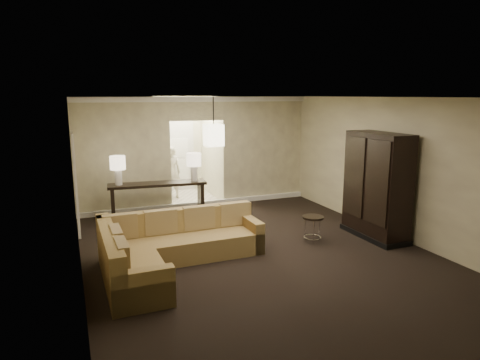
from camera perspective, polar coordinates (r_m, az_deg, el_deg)
name	(u,v)px	position (r m, az deg, el deg)	size (l,w,h in m)	color
ground	(264,259)	(7.67, 3.22, -10.47)	(8.00, 8.00, 0.00)	black
wall_back	(198,152)	(10.97, -5.67, 3.69)	(6.00, 0.04, 2.80)	beige
wall_front	(467,268)	(4.17, 28.02, -10.34)	(6.00, 0.04, 2.80)	beige
wall_left	(77,197)	(6.59, -20.96, -2.11)	(0.04, 8.00, 2.80)	beige
wall_right	(403,170)	(8.96, 20.95, 1.28)	(0.04, 8.00, 2.80)	beige
ceiling	(266,97)	(7.12, 3.47, 10.93)	(6.00, 8.00, 0.02)	silver
crown_molding	(197,99)	(10.82, -5.73, 10.65)	(6.00, 0.10, 0.12)	white
baseboard	(199,204)	(11.18, -5.46, -3.17)	(6.00, 0.10, 0.12)	white
side_door	(76,184)	(9.40, -21.08, -0.46)	(0.05, 0.90, 2.10)	silver
foyer	(184,150)	(12.26, -7.45, 3.98)	(1.44, 2.02, 2.80)	white
sectional_sofa	(168,248)	(7.32, -9.57, -8.90)	(2.82, 2.25, 0.84)	brown
coffee_table	(162,242)	(8.02, -10.41, -8.18)	(1.02, 1.02, 0.39)	white
console_table	(158,197)	(10.08, -10.87, -2.28)	(2.25, 0.72, 0.86)	black
armoire	(377,188)	(8.95, 17.74, -1.03)	(0.63, 1.47, 2.12)	black
drink_table	(313,224)	(8.51, 9.69, -5.75)	(0.42, 0.42, 0.52)	black
table_lamp_left	(118,166)	(9.89, -15.98, 1.84)	(0.34, 0.34, 0.65)	white
table_lamp_right	(194,162)	(10.04, -6.17, 2.36)	(0.34, 0.34, 0.65)	white
pendant_light	(214,135)	(9.67, -3.53, 6.00)	(0.38, 0.38, 1.09)	black
person	(171,170)	(11.97, -9.14, 1.37)	(0.58, 0.39, 1.62)	beige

